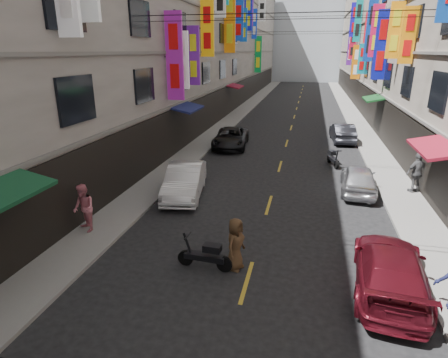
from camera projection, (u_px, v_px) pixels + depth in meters
The scene contains 19 objects.
sidewalk_left at pixel (238, 114), 40.02m from camera, with size 2.00×90.00×0.12m, color slate.
sidewalk_right at pixel (355, 118), 37.52m from camera, with size 2.00×90.00×0.12m, color slate.
building_row_left at pixel (181, 20), 38.21m from camera, with size 10.14×90.00×19.00m.
building_row_right at pixel (438, 15), 33.20m from camera, with size 10.14×90.00×19.00m.
haze_block at pixel (308, 29), 81.32m from camera, with size 18.00×8.00×22.00m, color #AAB3BD.
shop_signage at pixel (296, 15), 28.95m from camera, with size 14.00×55.00×12.24m.
street_awnings at pixel (265, 110), 23.32m from camera, with size 13.99×35.20×0.41m.
overhead_cables at pixel (294, 14), 24.86m from camera, with size 14.00×38.04×1.24m.
lane_markings at pixel (293, 122), 36.02m from camera, with size 0.12×80.20×0.01m.
scooter_crossing at pixel (206, 256), 11.67m from camera, with size 1.80×0.50×1.14m.
scooter_far_right at pixel (333, 158), 22.20m from camera, with size 0.72×1.77×1.14m.
car_left_mid at pixel (185, 181), 17.50m from camera, with size 1.57×4.51×1.48m, color silver.
car_left_far at pixel (231, 138), 26.38m from camera, with size 2.23×4.83×1.34m, color black.
car_right_near at pixel (390, 269), 10.53m from camera, with size 1.89×4.66×1.35m, color #5A0F1A.
car_right_mid at pixel (358, 179), 17.96m from camera, with size 1.59×3.95×1.35m, color silver.
car_right_far at pixel (342, 133), 27.97m from camera, with size 1.47×4.21×1.39m, color #23242A.
pedestrian_lfar at pixel (84, 208), 13.73m from camera, with size 0.88×0.60×1.81m, color #D5717F.
pedestrian_rfar at pixel (417, 173), 17.54m from camera, with size 1.12×0.64×1.92m, color #515153.
pedestrian_crossing at pixel (235, 244), 11.53m from camera, with size 0.83×0.57×1.71m, color #4C341E.
Camera 1 is at (1.44, 2.56, 6.51)m, focal length 30.00 mm.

